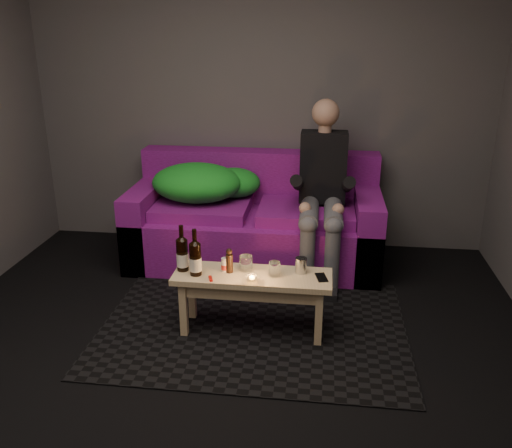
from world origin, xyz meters
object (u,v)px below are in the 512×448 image
at_px(sofa, 255,224).
at_px(steel_cup, 301,265).
at_px(beer_bottle_b, 195,258).
at_px(beer_bottle_a, 182,254).
at_px(person, 322,187).
at_px(coffee_table, 252,285).

relative_size(sofa, steel_cup, 20.19).
bearing_deg(steel_cup, beer_bottle_b, -170.47).
bearing_deg(beer_bottle_a, sofa, 74.47).
relative_size(person, steel_cup, 13.48).
distance_m(sofa, coffee_table, 1.19).
xyz_separation_m(sofa, steel_cup, (0.44, -1.12, 0.15)).
bearing_deg(beer_bottle_b, person, 53.70).
xyz_separation_m(sofa, beer_bottle_a, (-0.33, -1.18, 0.21)).
height_order(beer_bottle_a, steel_cup, beer_bottle_a).
bearing_deg(coffee_table, person, 67.37).
distance_m(coffee_table, steel_cup, 0.34).
height_order(sofa, beer_bottle_b, sofa).
height_order(coffee_table, steel_cup, steel_cup).
height_order(beer_bottle_b, steel_cup, beer_bottle_b).
relative_size(sofa, beer_bottle_b, 6.66).
bearing_deg(beer_bottle_b, beer_bottle_a, 150.54).
distance_m(beer_bottle_a, beer_bottle_b, 0.11).
distance_m(person, beer_bottle_b, 1.33).
bearing_deg(steel_cup, beer_bottle_a, -175.85).
xyz_separation_m(coffee_table, beer_bottle_a, (-0.46, 0.01, 0.19)).
xyz_separation_m(coffee_table, beer_bottle_b, (-0.36, -0.05, 0.19)).
height_order(sofa, beer_bottle_a, sofa).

